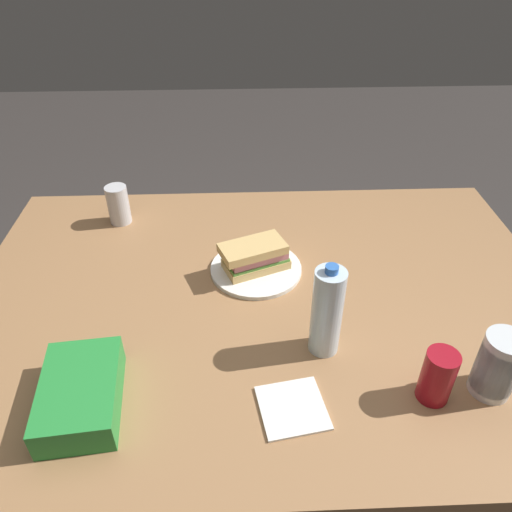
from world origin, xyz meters
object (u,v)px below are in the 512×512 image
object	(u,v)px
paper_plate	(256,269)
soda_can_red	(437,376)
dining_table	(265,321)
plastic_cup_stack	(498,365)
water_bottle_tall	(327,312)
chip_bag	(81,394)
soda_can_silver	(118,205)
sandwich	(255,256)

from	to	relation	value
paper_plate	soda_can_red	world-z (taller)	soda_can_red
dining_table	plastic_cup_stack	size ratio (longest dim) A/B	10.29
dining_table	plastic_cup_stack	bearing A→B (deg)	145.37
soda_can_red	plastic_cup_stack	distance (m)	0.12
dining_table	water_bottle_tall	bearing A→B (deg)	124.30
paper_plate	water_bottle_tall	distance (m)	0.34
water_bottle_tall	plastic_cup_stack	bearing A→B (deg)	158.13
chip_bag	soda_can_silver	xyz separation A→B (m)	(0.05, -0.69, 0.03)
sandwich	chip_bag	bearing A→B (deg)	49.20
water_bottle_tall	sandwich	bearing A→B (deg)	-63.22
plastic_cup_stack	soda_can_silver	world-z (taller)	plastic_cup_stack
plastic_cup_stack	soda_can_silver	size ratio (longest dim) A/B	1.22
chip_bag	plastic_cup_stack	xyz separation A→B (m)	(-0.83, -0.00, 0.04)
paper_plate	plastic_cup_stack	xyz separation A→B (m)	(-0.47, 0.42, 0.07)
paper_plate	soda_can_silver	distance (m)	0.50
plastic_cup_stack	soda_can_silver	distance (m)	1.12
soda_can_red	soda_can_silver	distance (m)	1.03
paper_plate	sandwich	xyz separation A→B (m)	(0.00, 0.00, 0.05)
dining_table	paper_plate	distance (m)	0.14
water_bottle_tall	plastic_cup_stack	xyz separation A→B (m)	(-0.33, 0.13, -0.04)
water_bottle_tall	paper_plate	bearing A→B (deg)	-63.92
paper_plate	soda_can_silver	world-z (taller)	soda_can_silver
soda_can_red	dining_table	bearing A→B (deg)	-44.69
dining_table	paper_plate	xyz separation A→B (m)	(0.02, -0.11, 0.09)
paper_plate	soda_can_silver	size ratio (longest dim) A/B	2.04
soda_can_red	soda_can_silver	size ratio (longest dim) A/B	1.00
paper_plate	plastic_cup_stack	size ratio (longest dim) A/B	1.67
soda_can_red	water_bottle_tall	bearing A→B (deg)	-35.12
paper_plate	soda_can_red	distance (m)	0.55
paper_plate	chip_bag	size ratio (longest dim) A/B	1.08
paper_plate	water_bottle_tall	bearing A→B (deg)	116.08
plastic_cup_stack	soda_can_red	bearing A→B (deg)	5.44
plastic_cup_stack	dining_table	bearing A→B (deg)	-34.63
soda_can_silver	soda_can_red	bearing A→B (deg)	137.35
chip_bag	water_bottle_tall	xyz separation A→B (m)	(-0.51, -0.14, 0.08)
soda_can_red	water_bottle_tall	xyz separation A→B (m)	(0.20, -0.14, 0.05)
dining_table	soda_can_red	size ratio (longest dim) A/B	12.56
chip_bag	soda_can_red	bearing A→B (deg)	83.57
dining_table	paper_plate	size ratio (longest dim) A/B	6.16
chip_bag	water_bottle_tall	distance (m)	0.53
water_bottle_tall	soda_can_silver	bearing A→B (deg)	-45.03
sandwich	soda_can_silver	xyz separation A→B (m)	(0.41, -0.27, 0.01)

